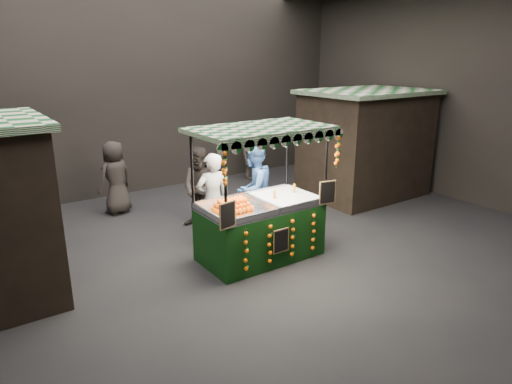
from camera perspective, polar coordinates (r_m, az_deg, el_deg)
ground at (r=8.05m, az=-0.52°, el=-8.17°), size 12.00×12.00×0.00m
market_hall at (r=7.29m, az=-0.59°, el=16.68°), size 12.10×10.10×5.05m
neighbour_stall_right at (r=11.55m, az=13.52°, el=5.97°), size 3.00×2.20×2.60m
juice_stall at (r=7.77m, az=0.71°, el=-3.42°), size 2.36×1.39×2.29m
vendor_grey at (r=8.31m, az=-5.45°, el=-0.97°), size 0.67×0.47×1.74m
vendor_blue at (r=8.72m, az=-0.27°, el=0.32°), size 1.08×0.95×1.84m
shopper_1 at (r=9.20m, az=-6.87°, el=0.52°), size 1.01×1.02×1.66m
shopper_2 at (r=10.07m, az=-28.09°, el=-0.18°), size 0.99×0.56×1.59m
shopper_3 at (r=12.79m, az=-0.65°, el=4.99°), size 1.12×1.05×1.52m
shopper_4 at (r=10.44m, az=-17.25°, el=1.73°), size 0.92×0.74×1.62m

